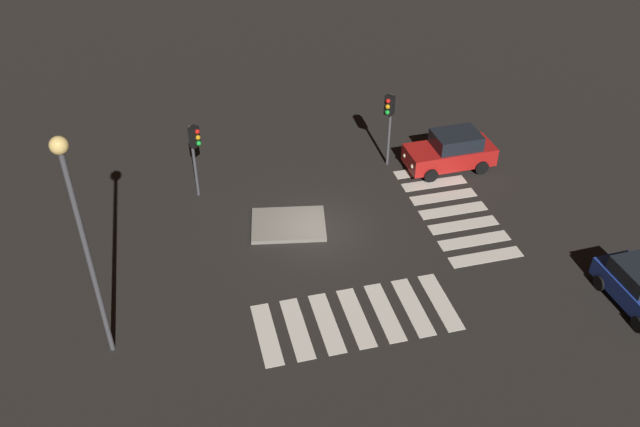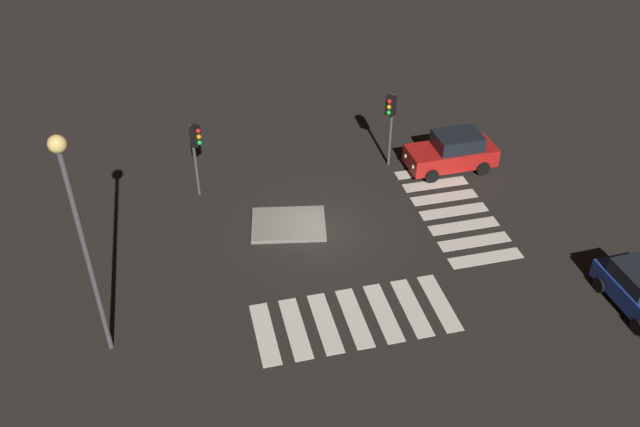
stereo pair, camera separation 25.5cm
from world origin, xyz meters
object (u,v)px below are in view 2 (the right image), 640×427
(traffic_island, at_px, (289,224))
(traffic_light_north, at_px, (390,114))
(traffic_light_west, at_px, (196,144))
(street_lamp, at_px, (77,217))
(car_blue, at_px, (639,290))
(car_red, at_px, (452,152))

(traffic_island, bearing_deg, traffic_light_north, 32.52)
(traffic_light_west, bearing_deg, street_lamp, -74.35)
(traffic_island, height_order, traffic_light_west, traffic_light_west)
(traffic_island, height_order, car_blue, car_blue)
(car_red, xyz_separation_m, traffic_light_north, (-3.04, 0.99, 2.01))
(traffic_light_north, xyz_separation_m, street_lamp, (-13.59, -9.29, 2.93))
(traffic_island, distance_m, car_red, 9.37)
(car_blue, relative_size, car_red, 0.87)
(traffic_light_north, distance_m, street_lamp, 16.71)
(street_lamp, bearing_deg, car_blue, -7.69)
(traffic_island, bearing_deg, car_red, 17.21)
(traffic_island, xyz_separation_m, street_lamp, (-7.71, -5.54, 5.79))
(car_red, height_order, street_lamp, street_lamp)
(street_lamp, bearing_deg, car_red, 26.53)
(traffic_light_north, xyz_separation_m, traffic_light_west, (-9.40, -0.36, -0.14))
(car_red, distance_m, traffic_light_north, 3.77)
(traffic_light_west, bearing_deg, car_red, 37.89)
(traffic_island, relative_size, car_red, 0.82)
(traffic_island, relative_size, traffic_light_west, 0.99)
(traffic_island, xyz_separation_m, car_red, (8.91, 2.76, 0.86))
(car_blue, bearing_deg, street_lamp, -99.68)
(car_blue, distance_m, traffic_light_north, 13.57)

